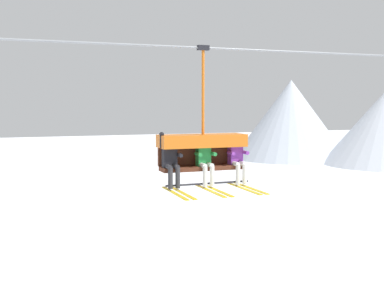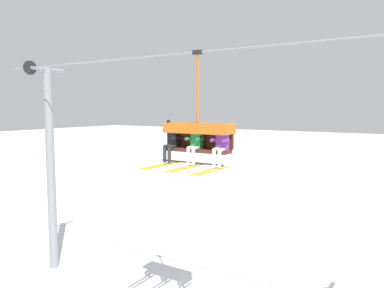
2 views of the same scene
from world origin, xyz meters
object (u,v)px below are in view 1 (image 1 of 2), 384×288
Objects in this scene: skier_green at (205,160)px; skier_purple at (238,158)px; skier_black at (171,160)px; chairlift_chair at (202,146)px.

skier_green and skier_purple have the same top height.
skier_green is 1.00× the size of skier_purple.
skier_green is 0.85m from skier_purple.
skier_purple is at bearing -0.23° from skier_black.
chairlift_chair is 0.93m from skier_purple.
skier_green is (0.85, -0.01, -0.02)m from skier_black.
chairlift_chair is 1.92× the size of skier_green.
skier_green is (0.00, -0.22, -0.31)m from chairlift_chair.
skier_black is at bearing -165.89° from chairlift_chair.
chairlift_chair is 1.92× the size of skier_black.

